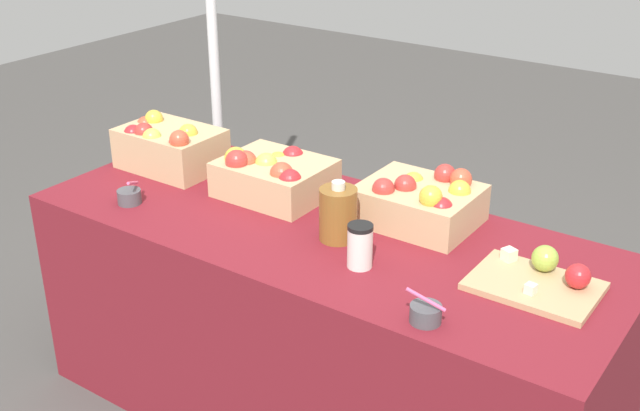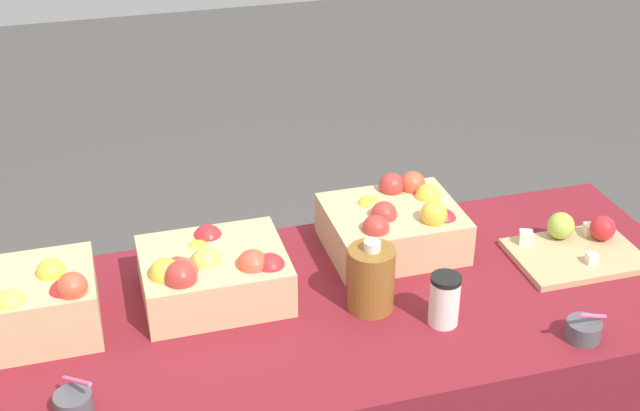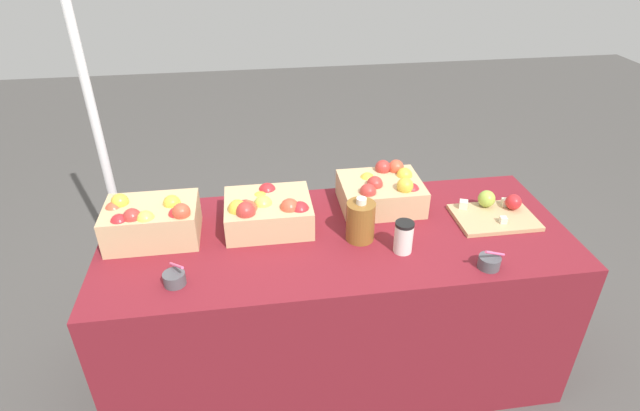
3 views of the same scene
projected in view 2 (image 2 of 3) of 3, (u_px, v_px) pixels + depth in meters
apple_crate_left at (16, 305)px, 1.98m from camera, size 0.36×0.25×0.19m
apple_crate_middle at (212, 273)px, 2.11m from camera, size 0.35×0.29×0.17m
apple_crate_right at (395, 225)px, 2.32m from camera, size 0.35×0.29×0.17m
cutting_board_front at (576, 245)px, 2.32m from camera, size 0.34×0.24×0.09m
sample_bowl_near at (584, 330)px, 1.99m from camera, size 0.10×0.08×0.10m
sample_bowl_mid at (74, 403)px, 1.78m from camera, size 0.08×0.09×0.10m
cider_jug at (371, 278)px, 2.07m from camera, size 0.11×0.11×0.19m
coffee_cup at (444, 300)px, 2.03m from camera, size 0.07×0.07×0.13m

